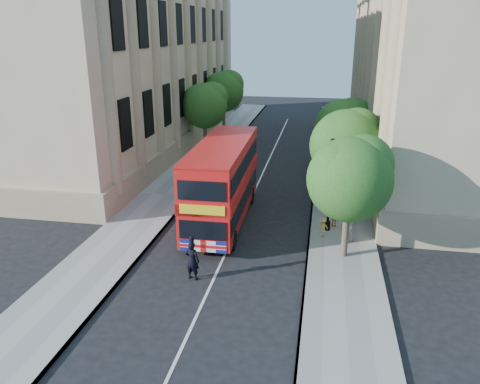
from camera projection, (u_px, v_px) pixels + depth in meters
The scene contains 17 objects.
ground at pixel (215, 277), 21.17m from camera, with size 120.00×120.00×0.00m, color black.
pavement_right at pixel (340, 206), 29.48m from camera, with size 3.50×80.00×0.12m, color gray.
pavement_left at pixel (165, 195), 31.41m from camera, with size 3.50×80.00×0.12m, color gray.
building_right at pixel (444, 50), 38.18m from camera, with size 12.00×38.00×18.00m, color tan.
building_left at pixel (126, 48), 42.82m from camera, with size 12.00×38.00×18.00m, color tan.
tree_right_near at pixel (351, 175), 21.61m from camera, with size 4.00×4.00×6.08m.
tree_right_mid at pixel (347, 142), 27.12m from camera, with size 4.20×4.20×6.37m.
tree_right_far at pixel (344, 124), 32.73m from camera, with size 4.00×4.00×6.15m.
tree_left_far at pixel (205, 103), 41.18m from camera, with size 4.00×4.00×6.30m.
tree_left_back at pixel (224, 89), 48.52m from camera, with size 4.20×4.20×6.65m.
lamp_post at pixel (330, 189), 25.08m from camera, with size 0.32×0.32×5.16m.
double_decker_bus at pixel (223, 180), 26.44m from camera, with size 2.83×9.97×4.58m.
box_van at pixel (224, 167), 32.48m from camera, with size 2.60×5.74×3.21m.
police_constable at pixel (192, 260), 20.74m from camera, with size 0.67×0.44×1.84m, color black.
woman_pedestrian at pixel (347, 224), 24.35m from camera, with size 0.86×0.67×1.77m, color beige.
child_a at pixel (335, 218), 26.08m from camera, with size 0.65×0.27×1.11m, color orange.
child_b at pixel (323, 227), 24.93m from camera, with size 0.65×0.38×1.01m, color #EDB850.
Camera 1 is at (4.47, -18.21, 10.63)m, focal length 35.00 mm.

